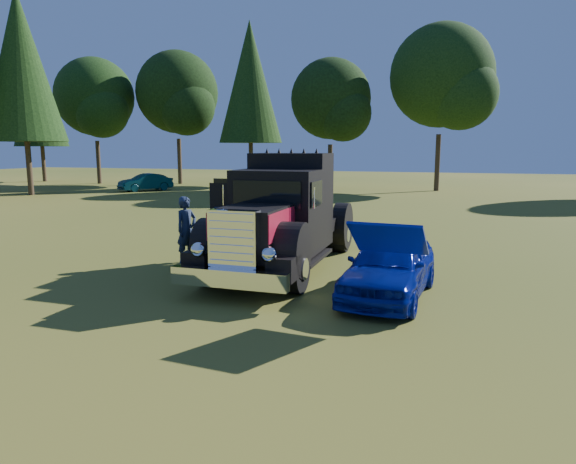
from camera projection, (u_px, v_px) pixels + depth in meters
The scene contains 7 objects.
ground at pixel (200, 294), 11.16m from camera, with size 120.00×120.00×0.00m, color #384C16.
treeline at pixel (332, 84), 36.49m from camera, with size 72.10×24.04×13.84m.
diamond_t_truck at pixel (281, 221), 13.28m from camera, with size 3.38×7.16×3.00m.
hotrod_coupe at pixel (389, 266), 10.85m from camera, with size 1.92×4.23×1.89m.
spectator_near at pixel (187, 230), 14.11m from camera, with size 0.67×0.44×1.83m, color #1F2F48.
spectator_far at pixel (220, 237), 13.53m from camera, with size 0.79×0.61×1.62m, color #1D2945.
distant_teal_car at pixel (146, 182), 37.95m from camera, with size 1.35×3.87×1.28m, color #0B4541.
Camera 1 is at (5.11, -9.70, 3.13)m, focal length 32.00 mm.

